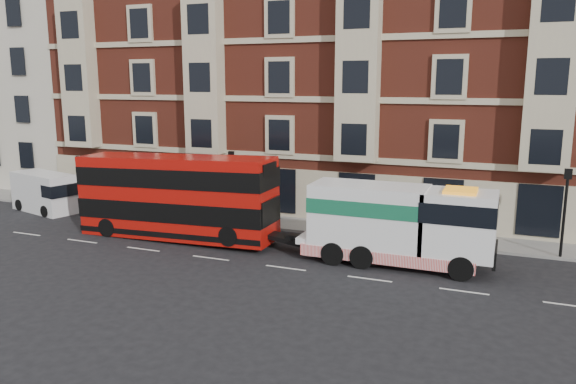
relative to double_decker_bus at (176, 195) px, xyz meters
The scene contains 10 objects.
ground 8.24m from the double_decker_bus, 18.07° to the right, with size 120.00×120.00×0.00m, color black.
sidewalk 9.33m from the double_decker_bus, 34.05° to the left, with size 90.00×3.00×0.15m, color slate.
victorian_terrace 16.73m from the double_decker_bus, 57.55° to the left, with size 45.00×12.00×20.40m.
cream_block 25.99m from the double_decker_bus, 152.83° to the left, with size 16.00×10.00×16.80m.
lamp_post_west 4.05m from the double_decker_bus, 68.44° to the left, with size 0.35×0.15×4.35m.
lamp_post_east 19.85m from the double_decker_bus, 10.92° to the left, with size 0.35×0.15×4.35m.
double_decker_bus is the anchor object (origin of this frame).
tow_truck 12.07m from the double_decker_bus, ahead, with size 9.06×2.68×3.78m.
box_van 12.18m from the double_decker_bus, 168.61° to the left, with size 5.29×3.19×2.57m.
pedestrian 7.70m from the double_decker_bus, 133.92° to the left, with size 0.57×0.37×1.55m, color #1C1D38.
Camera 1 is at (9.40, -23.18, 8.61)m, focal length 35.00 mm.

